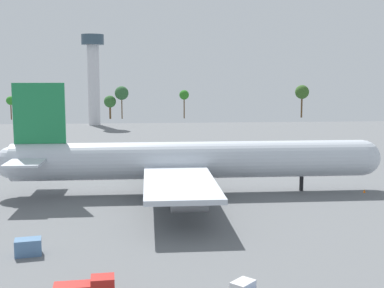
{
  "coord_description": "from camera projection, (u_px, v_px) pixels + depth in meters",
  "views": [
    {
      "loc": [
        -7.46,
        -86.53,
        20.13
      ],
      "look_at": [
        0.0,
        0.0,
        8.52
      ],
      "focal_mm": 48.09,
      "sensor_mm": 36.0,
      "label": 1
    }
  ],
  "objects": [
    {
      "name": "ground_plane",
      "position": [
        192.0,
        193.0,
        88.75
      ],
      "size": [
        264.38,
        264.38,
        0.0
      ],
      "primitive_type": "plane",
      "color": "slate"
    },
    {
      "name": "cargo_airplane",
      "position": [
        190.0,
        161.0,
        87.98
      ],
      "size": [
        66.1,
        52.35,
        18.94
      ],
      "color": "silver",
      "rests_on": "ground_plane"
    },
    {
      "name": "pushback_tractor",
      "position": [
        285.0,
        162.0,
        114.74
      ],
      "size": [
        4.25,
        4.34,
        2.11
      ],
      "color": "silver",
      "rests_on": "ground_plane"
    },
    {
      "name": "cargo_loader",
      "position": [
        145.0,
        158.0,
        118.97
      ],
      "size": [
        4.3,
        4.4,
        2.14
      ],
      "color": "#4C8C4C",
      "rests_on": "ground_plane"
    },
    {
      "name": "cargo_container_fore",
      "position": [
        28.0,
        247.0,
        57.9
      ],
      "size": [
        3.21,
        2.46,
        1.87
      ],
      "color": "#4C729E",
      "rests_on": "ground_plane"
    },
    {
      "name": "safety_cone_nose",
      "position": [
        364.0,
        191.0,
        88.84
      ],
      "size": [
        0.44,
        0.44,
        0.63
      ],
      "primitive_type": "cone",
      "color": "orange",
      "rests_on": "ground_plane"
    },
    {
      "name": "control_tower",
      "position": [
        93.0,
        71.0,
        207.22
      ],
      "size": [
        9.0,
        9.0,
        36.41
      ],
      "color": "silver",
      "rests_on": "ground_plane"
    },
    {
      "name": "tree_line_backdrop",
      "position": [
        179.0,
        95.0,
        241.08
      ],
      "size": [
        141.62,
        6.64,
        15.58
      ],
      "color": "#51381E",
      "rests_on": "ground_plane"
    }
  ]
}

